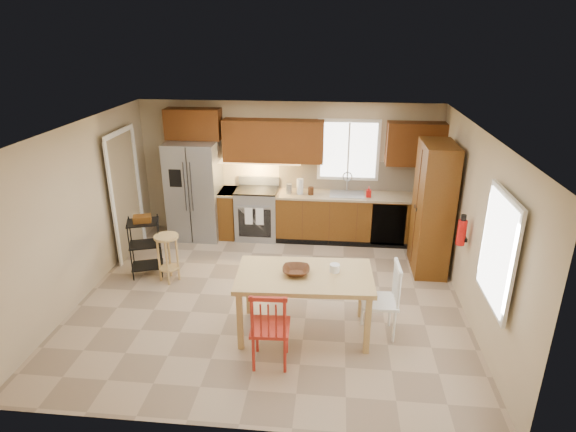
# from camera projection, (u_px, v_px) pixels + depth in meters

# --- Properties ---
(floor) EXTENTS (5.50, 5.50, 0.00)m
(floor) POSITION_uv_depth(u_px,v_px,m) (271.00, 298.00, 7.10)
(floor) COLOR tan
(floor) RESTS_ON ground
(ceiling) EXTENTS (5.50, 5.00, 0.02)m
(ceiling) POSITION_uv_depth(u_px,v_px,m) (269.00, 129.00, 6.18)
(ceiling) COLOR silver
(ceiling) RESTS_ON ground
(wall_back) EXTENTS (5.50, 0.02, 2.50)m
(wall_back) POSITION_uv_depth(u_px,v_px,m) (288.00, 169.00, 8.96)
(wall_back) COLOR #CCB793
(wall_back) RESTS_ON ground
(wall_front) EXTENTS (5.50, 0.02, 2.50)m
(wall_front) POSITION_uv_depth(u_px,v_px,m) (233.00, 322.00, 4.33)
(wall_front) COLOR #CCB793
(wall_front) RESTS_ON ground
(wall_left) EXTENTS (0.02, 5.00, 2.50)m
(wall_left) POSITION_uv_depth(u_px,v_px,m) (80.00, 212.00, 6.90)
(wall_left) COLOR #CCB793
(wall_left) RESTS_ON ground
(wall_right) EXTENTS (0.02, 5.00, 2.50)m
(wall_right) POSITION_uv_depth(u_px,v_px,m) (475.00, 227.00, 6.39)
(wall_right) COLOR #CCB793
(wall_right) RESTS_ON ground
(refrigerator) EXTENTS (0.92, 0.75, 1.82)m
(refrigerator) POSITION_uv_depth(u_px,v_px,m) (195.00, 190.00, 8.89)
(refrigerator) COLOR gray
(refrigerator) RESTS_ON floor
(range_stove) EXTENTS (0.76, 0.63, 0.92)m
(range_stove) POSITION_uv_depth(u_px,v_px,m) (257.00, 214.00, 9.01)
(range_stove) COLOR gray
(range_stove) RESTS_ON floor
(base_cabinet_narrow) EXTENTS (0.30, 0.60, 0.90)m
(base_cabinet_narrow) POSITION_uv_depth(u_px,v_px,m) (229.00, 213.00, 9.07)
(base_cabinet_narrow) COLOR #5C3411
(base_cabinet_narrow) RESTS_ON floor
(base_cabinet_run) EXTENTS (2.92, 0.60, 0.90)m
(base_cabinet_run) POSITION_uv_depth(u_px,v_px,m) (356.00, 218.00, 8.85)
(base_cabinet_run) COLOR #5C3411
(base_cabinet_run) RESTS_ON floor
(dishwasher) EXTENTS (0.60, 0.02, 0.78)m
(dishwasher) POSITION_uv_depth(u_px,v_px,m) (388.00, 225.00, 8.53)
(dishwasher) COLOR black
(dishwasher) RESTS_ON floor
(backsplash) EXTENTS (2.92, 0.03, 0.55)m
(backsplash) POSITION_uv_depth(u_px,v_px,m) (358.00, 176.00, 8.85)
(backsplash) COLOR beige
(backsplash) RESTS_ON wall_back
(upper_over_fridge) EXTENTS (1.00, 0.35, 0.55)m
(upper_over_fridge) POSITION_uv_depth(u_px,v_px,m) (193.00, 124.00, 8.64)
(upper_over_fridge) COLOR #582E0E
(upper_over_fridge) RESTS_ON wall_back
(upper_left_block) EXTENTS (1.80, 0.35, 0.75)m
(upper_left_block) POSITION_uv_depth(u_px,v_px,m) (273.00, 141.00, 8.61)
(upper_left_block) COLOR #582E0E
(upper_left_block) RESTS_ON wall_back
(upper_right_block) EXTENTS (1.00, 0.35, 0.75)m
(upper_right_block) POSITION_uv_depth(u_px,v_px,m) (416.00, 144.00, 8.37)
(upper_right_block) COLOR #582E0E
(upper_right_block) RESTS_ON wall_back
(window_back) EXTENTS (1.12, 0.04, 1.12)m
(window_back) POSITION_uv_depth(u_px,v_px,m) (349.00, 150.00, 8.69)
(window_back) COLOR white
(window_back) RESTS_ON wall_back
(sink) EXTENTS (0.62, 0.46, 0.16)m
(sink) POSITION_uv_depth(u_px,v_px,m) (347.00, 196.00, 8.72)
(sink) COLOR gray
(sink) RESTS_ON base_cabinet_run
(undercab_glow) EXTENTS (1.60, 0.30, 0.01)m
(undercab_glow) POSITION_uv_depth(u_px,v_px,m) (257.00, 162.00, 8.76)
(undercab_glow) COLOR #FFBF66
(undercab_glow) RESTS_ON wall_back
(soap_bottle) EXTENTS (0.09, 0.09, 0.19)m
(soap_bottle) POSITION_uv_depth(u_px,v_px,m) (369.00, 192.00, 8.54)
(soap_bottle) COLOR red
(soap_bottle) RESTS_ON base_cabinet_run
(paper_towel) EXTENTS (0.12, 0.12, 0.28)m
(paper_towel) POSITION_uv_depth(u_px,v_px,m) (300.00, 186.00, 8.69)
(paper_towel) COLOR white
(paper_towel) RESTS_ON base_cabinet_run
(canister_steel) EXTENTS (0.11, 0.11, 0.18)m
(canister_steel) POSITION_uv_depth(u_px,v_px,m) (289.00, 189.00, 8.72)
(canister_steel) COLOR gray
(canister_steel) RESTS_ON base_cabinet_run
(canister_wood) EXTENTS (0.10, 0.10, 0.14)m
(canister_wood) POSITION_uv_depth(u_px,v_px,m) (311.00, 191.00, 8.67)
(canister_wood) COLOR #4D2714
(canister_wood) RESTS_ON base_cabinet_run
(pantry) EXTENTS (0.50, 0.95, 2.10)m
(pantry) POSITION_uv_depth(u_px,v_px,m) (433.00, 209.00, 7.60)
(pantry) COLOR #5C3411
(pantry) RESTS_ON floor
(fire_extinguisher) EXTENTS (0.12, 0.12, 0.36)m
(fire_extinguisher) POSITION_uv_depth(u_px,v_px,m) (462.00, 233.00, 6.59)
(fire_extinguisher) COLOR red
(fire_extinguisher) RESTS_ON wall_right
(window_right) EXTENTS (0.04, 1.02, 1.32)m
(window_right) POSITION_uv_depth(u_px,v_px,m) (498.00, 251.00, 5.25)
(window_right) COLOR white
(window_right) RESTS_ON wall_right
(doorway) EXTENTS (0.04, 0.95, 2.10)m
(doorway) POSITION_uv_depth(u_px,v_px,m) (125.00, 196.00, 8.17)
(doorway) COLOR #8C7A59
(doorway) RESTS_ON wall_left
(dining_table) EXTENTS (1.74, 1.03, 0.83)m
(dining_table) POSITION_uv_depth(u_px,v_px,m) (304.00, 304.00, 6.17)
(dining_table) COLOR tan
(dining_table) RESTS_ON floor
(chair_red) EXTENTS (0.49, 0.49, 1.00)m
(chair_red) POSITION_uv_depth(u_px,v_px,m) (270.00, 326.00, 5.57)
(chair_red) COLOR #AC261A
(chair_red) RESTS_ON floor
(chair_white) EXTENTS (0.49, 0.49, 1.00)m
(chair_white) POSITION_uv_depth(u_px,v_px,m) (379.00, 300.00, 6.10)
(chair_white) COLOR white
(chair_white) RESTS_ON floor
(table_bowl) EXTENTS (0.36, 0.36, 0.08)m
(table_bowl) POSITION_uv_depth(u_px,v_px,m) (296.00, 274.00, 6.03)
(table_bowl) COLOR #4D2714
(table_bowl) RESTS_ON dining_table
(table_jar) EXTENTS (0.14, 0.14, 0.16)m
(table_jar) POSITION_uv_depth(u_px,v_px,m) (335.00, 270.00, 6.07)
(table_jar) COLOR white
(table_jar) RESTS_ON dining_table
(bar_stool) EXTENTS (0.47, 0.47, 0.77)m
(bar_stool) POSITION_uv_depth(u_px,v_px,m) (168.00, 258.00, 7.46)
(bar_stool) COLOR tan
(bar_stool) RESTS_ON floor
(utility_cart) EXTENTS (0.57, 0.51, 0.96)m
(utility_cart) POSITION_uv_depth(u_px,v_px,m) (146.00, 247.00, 7.61)
(utility_cart) COLOR black
(utility_cart) RESTS_ON floor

